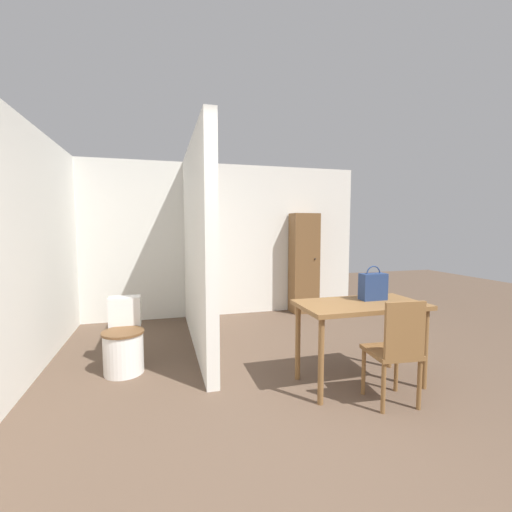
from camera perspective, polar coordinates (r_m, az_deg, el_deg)
The scene contains 9 objects.
ground_plane at distance 2.34m, azimuth 11.07°, elevation -34.47°, with size 16.00×16.00×0.00m, color brown.
wall_back at distance 5.73m, azimuth -7.30°, elevation 2.59°, with size 5.07×0.12×2.50m.
wall_left at distance 3.83m, azimuth -34.85°, elevation 0.56°, with size 0.12×5.00×2.50m.
partition_wall at distance 4.31m, azimuth -9.91°, elevation 1.78°, with size 0.12×2.65×2.50m.
dining_table at distance 3.37m, azimuth 17.01°, elevation -9.10°, with size 1.16×0.61×0.78m.
wooden_chair at distance 3.12m, azimuth 22.30°, elevation -14.09°, with size 0.41×0.41×0.90m.
toilet at distance 3.86m, azimuth -21.16°, elevation -13.30°, with size 0.41×0.56×0.73m.
handbag at distance 3.49m, azimuth 18.92°, elevation -4.78°, with size 0.25×0.12×0.33m.
wooden_cabinet at distance 5.96m, azimuth 7.99°, elevation -1.17°, with size 0.46×0.35×1.70m.
Camera 1 is at (-0.84, -1.61, 1.48)m, focal length 24.00 mm.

